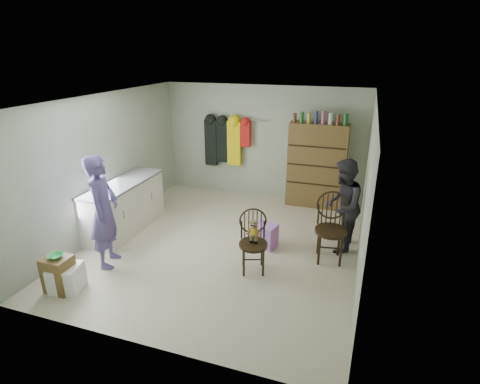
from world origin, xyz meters
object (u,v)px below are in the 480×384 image
(chair_front, at_px, (253,237))
(dresser, at_px, (317,165))
(counter, at_px, (125,206))
(chair_far, at_px, (331,225))

(chair_front, relative_size, dresser, 0.47)
(counter, bearing_deg, chair_front, -11.83)
(chair_far, xyz_separation_m, dresser, (-0.54, 2.15, 0.31))
(chair_front, bearing_deg, dresser, 59.95)
(chair_front, xyz_separation_m, chair_far, (1.07, 0.71, 0.05))
(counter, height_order, dresser, dresser)
(counter, xyz_separation_m, chair_far, (3.74, 0.15, 0.13))
(counter, bearing_deg, dresser, 35.68)
(chair_far, height_order, dresser, dresser)
(counter, bearing_deg, chair_far, 2.29)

